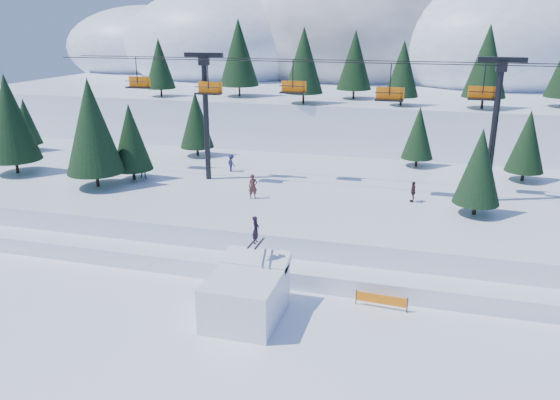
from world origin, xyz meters
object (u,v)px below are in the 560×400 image
(chairlift, at_px, (340,102))
(banner_far, at_px, (427,293))
(banner_near, at_px, (381,300))
(jump_kicker, at_px, (246,294))

(chairlift, height_order, banner_far, chairlift)
(banner_near, bearing_deg, jump_kicker, -157.36)
(jump_kicker, xyz_separation_m, chairlift, (1.93, 16.62, 7.98))
(banner_far, bearing_deg, banner_near, -149.30)
(chairlift, relative_size, banner_near, 16.11)
(jump_kicker, distance_m, banner_far, 10.20)
(jump_kicker, relative_size, banner_far, 1.98)
(jump_kicker, relative_size, banner_near, 1.83)
(jump_kicker, height_order, banner_near, jump_kicker)
(banner_far, bearing_deg, chairlift, 120.57)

